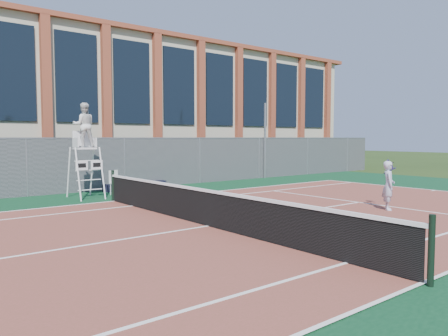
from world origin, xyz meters
TOP-DOWN VIEW (x-y plane):
  - ground at (0.00, 0.00)m, footprint 120.00×120.00m
  - apron at (0.00, 1.00)m, footprint 36.00×20.00m
  - tennis_court at (0.00, 0.00)m, footprint 23.77×10.97m
  - tennis_net at (0.00, 0.00)m, footprint 0.10×11.30m
  - fence at (0.00, 8.80)m, footprint 40.00×0.06m
  - hedge at (0.00, 10.00)m, footprint 40.00×1.40m
  - building at (0.00, 17.95)m, footprint 45.00×10.60m
  - steel_pole at (10.34, 8.70)m, footprint 0.12×0.12m
  - umpire_chair at (-0.44, 7.05)m, footprint 0.99×1.52m
  - plastic_chair at (0.85, 7.24)m, footprint 0.57×0.57m
  - sports_bag_near at (1.10, 8.15)m, footprint 0.76×0.44m
  - sports_bag_far at (3.55, 8.60)m, footprint 0.67×0.31m
  - tennis_player at (5.77, -1.46)m, footprint 0.91×0.73m

SIDE VIEW (x-z plane):
  - ground at x=0.00m, z-range 0.00..0.00m
  - apron at x=0.00m, z-range 0.00..0.01m
  - tennis_court at x=0.00m, z-range 0.01..0.03m
  - sports_bag_far at x=3.55m, z-range 0.01..0.28m
  - sports_bag_near at x=1.10m, z-range 0.01..0.32m
  - tennis_net at x=0.00m, z-range -0.01..1.09m
  - plastic_chair at x=0.85m, z-range 0.09..1.05m
  - tennis_player at x=5.77m, z-range 0.02..1.56m
  - fence at x=0.00m, z-range 0.00..2.20m
  - hedge at x=0.00m, z-range 0.00..2.20m
  - steel_pole at x=10.34m, z-range 0.00..4.13m
  - umpire_chair at x=-0.44m, z-range 0.82..4.37m
  - building at x=0.00m, z-range 0.03..8.26m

